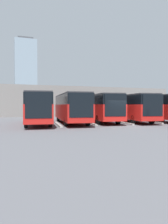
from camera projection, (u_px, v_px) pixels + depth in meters
name	position (u px, v px, depth m)	size (l,w,h in m)	color
ground_plane	(122.00, 126.00, 21.02)	(600.00, 600.00, 0.00)	#5B5B60
bus_0	(154.00, 107.00, 28.23)	(3.64, 11.12, 3.27)	red
curb_divider_0	(149.00, 122.00, 26.14)	(0.24, 5.64, 0.15)	#B2B2AD
bus_1	(129.00, 107.00, 26.84)	(3.64, 11.12, 3.27)	red
curb_divider_1	(122.00, 123.00, 24.76)	(0.24, 5.64, 0.15)	#B2B2AD
bus_2	(99.00, 107.00, 26.34)	(3.64, 11.12, 3.27)	red
curb_divider_2	(89.00, 123.00, 24.26)	(0.24, 5.64, 0.15)	#B2B2AD
bus_3	(71.00, 107.00, 24.40)	(3.64, 11.12, 3.27)	red
curb_divider_3	(58.00, 124.00, 22.32)	(0.24, 5.64, 0.15)	#B2B2AD
bus_4	(37.00, 107.00, 23.14)	(3.64, 11.12, 3.27)	red
station_building	(62.00, 101.00, 44.67)	(44.03, 12.57, 5.62)	gray
office_tower	(25.00, 74.00, 218.26)	(20.92, 20.92, 68.52)	#93A8B7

